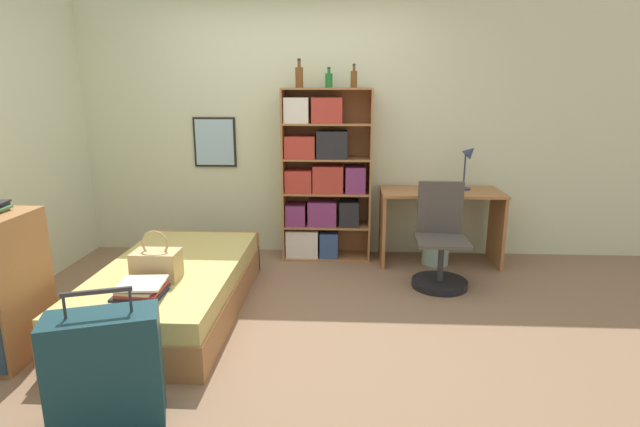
# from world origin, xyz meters

# --- Properties ---
(ground_plane) EXTENTS (14.00, 14.00, 0.00)m
(ground_plane) POSITION_xyz_m (0.00, 0.00, 0.00)
(ground_plane) COLOR #84664C
(wall_back) EXTENTS (10.00, 0.09, 2.60)m
(wall_back) POSITION_xyz_m (-0.00, 1.60, 1.30)
(wall_back) COLOR beige
(wall_back) RESTS_ON ground_plane
(bed) EXTENTS (1.00, 1.92, 0.38)m
(bed) POSITION_xyz_m (-0.75, 0.02, 0.19)
(bed) COLOR #A36B3D
(bed) RESTS_ON ground_plane
(handbag) EXTENTS (0.31, 0.21, 0.35)m
(handbag) POSITION_xyz_m (-0.76, -0.27, 0.49)
(handbag) COLOR tan
(handbag) RESTS_ON bed
(book_stack_on_bed) EXTENTS (0.31, 0.35, 0.10)m
(book_stack_on_bed) POSITION_xyz_m (-0.74, -0.59, 0.43)
(book_stack_on_bed) COLOR #334C84
(book_stack_on_bed) RESTS_ON bed
(suitcase) EXTENTS (0.59, 0.41, 0.73)m
(suitcase) POSITION_xyz_m (-0.64, -1.31, 0.30)
(suitcase) COLOR #143842
(suitcase) RESTS_ON ground_plane
(bookcase) EXTENTS (0.87, 0.33, 1.69)m
(bookcase) POSITION_xyz_m (0.31, 1.38, 0.80)
(bookcase) COLOR #A36B3D
(bookcase) RESTS_ON ground_plane
(bottle_green) EXTENTS (0.07, 0.07, 0.27)m
(bottle_green) POSITION_xyz_m (0.11, 1.35, 1.79)
(bottle_green) COLOR brown
(bottle_green) RESTS_ON bookcase
(bottle_brown) EXTENTS (0.07, 0.07, 0.19)m
(bottle_brown) POSITION_xyz_m (0.38, 1.43, 1.76)
(bottle_brown) COLOR #1E6B2D
(bottle_brown) RESTS_ON bookcase
(bottle_clear) EXTENTS (0.06, 0.06, 0.22)m
(bottle_clear) POSITION_xyz_m (0.62, 1.38, 1.77)
(bottle_clear) COLOR brown
(bottle_clear) RESTS_ON bookcase
(desk) EXTENTS (1.15, 0.55, 0.72)m
(desk) POSITION_xyz_m (1.48, 1.28, 0.50)
(desk) COLOR #A36B3D
(desk) RESTS_ON ground_plane
(desk_lamp) EXTENTS (0.18, 0.13, 0.45)m
(desk_lamp) POSITION_xyz_m (1.73, 1.35, 1.02)
(desk_lamp) COLOR navy
(desk_lamp) RESTS_ON desk
(desk_chair) EXTENTS (0.48, 0.48, 0.89)m
(desk_chair) POSITION_xyz_m (1.38, 0.68, 0.28)
(desk_chair) COLOR black
(desk_chair) RESTS_ON ground_plane
(waste_bin) EXTENTS (0.26, 0.26, 0.24)m
(waste_bin) POSITION_xyz_m (1.44, 1.22, 0.12)
(waste_bin) COLOR #99C1B2
(waste_bin) RESTS_ON ground_plane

